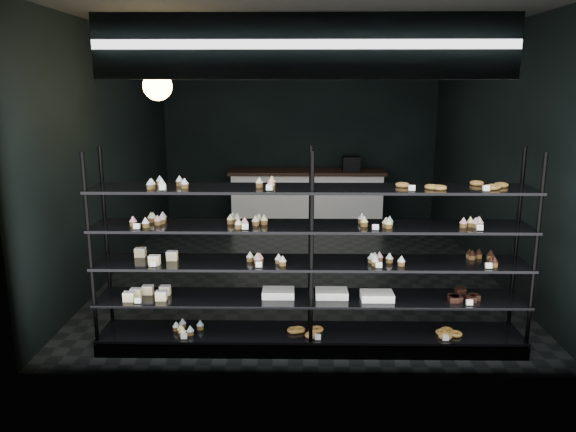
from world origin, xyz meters
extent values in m
cube|color=black|center=(0.00, 0.00, 0.01)|extent=(5.00, 6.00, 0.01)
cube|color=black|center=(0.00, 0.00, 3.20)|extent=(5.00, 6.00, 0.01)
cube|color=black|center=(0.00, 3.00, 1.60)|extent=(5.00, 0.01, 3.20)
cube|color=black|center=(0.00, -3.00, 1.60)|extent=(5.00, 0.01, 3.20)
cube|color=black|center=(-2.50, 0.00, 1.60)|extent=(0.01, 6.00, 3.20)
cube|color=black|center=(2.50, 0.00, 1.60)|extent=(0.01, 6.00, 3.20)
cube|color=black|center=(0.07, -2.45, 0.06)|extent=(4.00, 0.50, 0.12)
cylinder|color=black|center=(-1.90, -2.67, 0.99)|extent=(0.04, 0.04, 1.85)
cylinder|color=black|center=(-1.90, -2.23, 0.99)|extent=(0.04, 0.04, 1.85)
cylinder|color=black|center=(0.07, -2.67, 0.99)|extent=(0.04, 0.04, 1.85)
cylinder|color=black|center=(0.07, -2.23, 0.99)|extent=(0.04, 0.04, 1.85)
cylinder|color=black|center=(2.04, -2.67, 0.99)|extent=(0.04, 0.04, 1.85)
cylinder|color=black|center=(2.04, -2.23, 0.99)|extent=(0.04, 0.04, 1.85)
cube|color=black|center=(0.07, -2.45, 0.15)|extent=(4.00, 0.50, 0.03)
cube|color=black|center=(0.07, -2.45, 0.50)|extent=(4.00, 0.50, 0.02)
cube|color=black|center=(0.07, -2.45, 0.85)|extent=(4.00, 0.50, 0.02)
cube|color=black|center=(0.07, -2.45, 1.20)|extent=(4.00, 0.50, 0.02)
cube|color=black|center=(0.07, -2.45, 1.55)|extent=(4.00, 0.50, 0.02)
cube|color=white|center=(-1.22, -2.63, 1.59)|extent=(0.06, 0.04, 0.06)
cube|color=white|center=(-0.31, -2.63, 1.59)|extent=(0.06, 0.04, 0.06)
cube|color=white|center=(0.98, -2.63, 1.59)|extent=(0.06, 0.04, 0.06)
cube|color=white|center=(1.62, -2.63, 1.59)|extent=(0.06, 0.04, 0.06)
cube|color=white|center=(-1.46, -2.63, 1.24)|extent=(0.06, 0.04, 0.06)
cube|color=white|center=(-0.52, -2.63, 1.24)|extent=(0.05, 0.04, 0.06)
cube|color=white|center=(0.61, -2.63, 1.24)|extent=(0.05, 0.04, 0.06)
cube|color=white|center=(1.57, -2.63, 1.24)|extent=(0.06, 0.04, 0.06)
cube|color=white|center=(-1.39, -2.63, 0.89)|extent=(0.06, 0.04, 0.06)
cube|color=white|center=(-0.36, -2.63, 0.89)|extent=(0.06, 0.04, 0.06)
cube|color=white|center=(0.72, -2.63, 0.89)|extent=(0.05, 0.04, 0.06)
cube|color=white|center=(1.65, -2.63, 0.89)|extent=(0.06, 0.04, 0.06)
cube|color=white|center=(-1.51, -2.63, 0.54)|extent=(0.06, 0.04, 0.06)
cube|color=white|center=(1.50, -2.63, 0.54)|extent=(0.06, 0.04, 0.06)
cube|color=white|center=(-1.10, -2.63, 0.19)|extent=(0.06, 0.04, 0.06)
cube|color=white|center=(0.09, -2.63, 0.19)|extent=(0.05, 0.04, 0.06)
cube|color=white|center=(1.31, -2.63, 0.19)|extent=(0.06, 0.04, 0.06)
cube|color=#0C1F3D|center=(0.00, -2.92, 2.75)|extent=(3.20, 0.04, 0.45)
cube|color=white|center=(0.00, -2.94, 2.75)|extent=(3.30, 0.02, 0.50)
cylinder|color=black|center=(-1.53, -1.42, 2.89)|extent=(0.01, 0.01, 0.58)
sphere|color=#FFBF59|center=(-1.53, -1.42, 2.45)|extent=(0.30, 0.30, 0.30)
cube|color=white|center=(0.12, 2.50, 0.46)|extent=(2.66, 0.60, 0.92)
cube|color=black|center=(0.12, 2.50, 0.95)|extent=(2.77, 0.65, 0.06)
cube|color=black|center=(0.91, 2.50, 1.10)|extent=(0.30, 0.30, 0.25)
camera|label=1|loc=(-0.07, -7.42, 2.46)|focal=35.00mm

